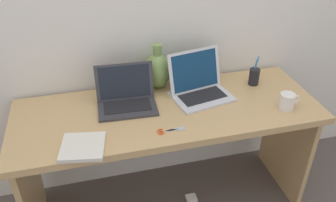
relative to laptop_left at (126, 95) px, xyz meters
The scene contains 11 objects.
ground_plane 0.85m from the laptop_left, 25.45° to the right, with size 6.00×6.00×0.00m, color #564C47.
back_wall 0.51m from the laptop_left, 48.90° to the left, with size 4.40×0.04×2.40m, color silver.
desk 0.32m from the laptop_left, 25.45° to the right, with size 1.70×0.62×0.75m.
laptop_left is the anchor object (origin of this frame).
laptop_right 0.42m from the laptop_left, ahead, with size 0.37×0.31×0.25m.
green_vase 0.27m from the laptop_left, 34.30° to the left, with size 0.16×0.16×0.28m.
notebook_stack 0.42m from the laptop_left, 128.10° to the right, with size 0.20×0.20×0.02m, color silver.
coffee_mug 0.89m from the laptop_left, 17.08° to the right, with size 0.12×0.08×0.09m.
pen_cup 0.80m from the laptop_left, ahead, with size 0.06×0.06×0.18m.
scissors 0.34m from the laptop_left, 62.62° to the right, with size 0.15×0.05×0.01m.
power_brick 0.89m from the laptop_left, 19.75° to the right, with size 0.07×0.07×0.03m, color white.
Camera 1 is at (-0.40, -1.57, 1.85)m, focal length 37.66 mm.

